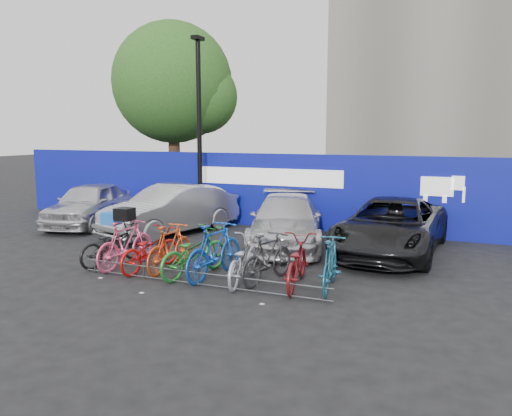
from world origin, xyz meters
The scene contains 21 objects.
ground centered at (0.00, 0.00, 0.00)m, with size 100.00×100.00×0.00m, color black.
hoarding centered at (0.01, 6.00, 1.20)m, with size 22.00×0.18×2.40m.
tree centered at (-6.77, 10.06, 5.07)m, with size 5.40×5.20×7.80m.
lamppost centered at (-3.20, 5.40, 3.27)m, with size 0.25×0.50×6.11m.
bike_rack centered at (0.00, -0.60, 0.16)m, with size 5.60×0.03×0.30m.
car_0 centered at (-6.61, 3.94, 0.72)m, with size 1.69×4.20×1.43m, color silver.
car_1 centered at (-3.31, 3.75, 0.75)m, with size 1.59×4.55×1.50m, color #A0A0A4.
car_2 centered at (0.44, 3.60, 0.68)m, with size 1.90×4.67×1.35m, color silver.
car_3 centered at (3.25, 3.73, 0.70)m, with size 2.32×5.04×1.40m, color black.
bike_0 centered at (-2.68, 0.13, 0.48)m, with size 0.64×1.82×0.96m, color black.
bike_1 centered at (-2.21, 0.02, 0.55)m, with size 0.52×1.84×1.11m, color #E64F7B.
bike_2 centered at (-1.56, 0.03, 0.48)m, with size 0.63×1.81×0.95m, color #B6100E.
bike_3 centered at (-1.12, 0.16, 0.53)m, with size 0.50×1.78×1.07m, color #D64B1A.
bike_4 centered at (-0.44, 0.04, 0.52)m, with size 0.69×1.97×1.04m, color #1F7D2A.
bike_5 centered at (0.06, 0.04, 0.60)m, with size 0.57×2.00×1.20m, color #1142A5.
bike_6 centered at (0.74, -0.04, 0.48)m, with size 0.64×1.84×0.97m, color #ADAFB6.
bike_7 centered at (1.22, 0.18, 0.53)m, with size 0.49×1.75×1.05m, color #2A292C.
bike_8 centered at (1.85, 0.13, 0.51)m, with size 0.68×1.94×1.02m, color maroon.
bike_9 centered at (2.53, 0.17, 0.53)m, with size 0.50×1.77×1.07m, color #1E5A74.
cargo_crate centered at (-2.68, 0.13, 1.10)m, with size 0.40×0.30×0.28m, color blue.
cargo_topcase centered at (-2.21, 0.02, 1.25)m, with size 0.38×0.34×0.28m, color black.
Camera 1 is at (4.80, -9.17, 3.10)m, focal length 35.00 mm.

